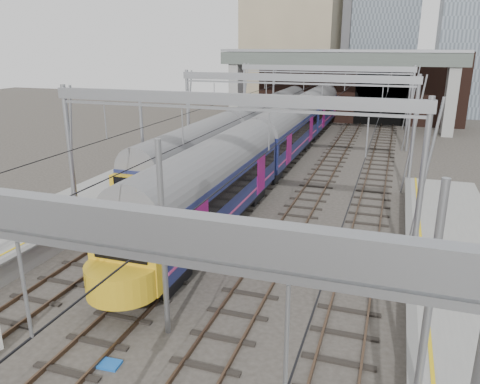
% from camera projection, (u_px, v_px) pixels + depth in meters
% --- Properties ---
extents(ground, '(160.00, 160.00, 0.00)m').
position_uv_depth(ground, '(140.00, 367.00, 14.91)').
color(ground, '#38332D').
rests_on(ground, ground).
extents(tracks, '(14.40, 80.00, 0.22)m').
position_uv_depth(tracks, '(265.00, 213.00, 28.47)').
color(tracks, '#4C3828').
rests_on(tracks, ground).
extents(overhead_line, '(16.80, 80.00, 8.00)m').
position_uv_depth(overhead_line, '(292.00, 93.00, 32.35)').
color(overhead_line, gray).
rests_on(overhead_line, ground).
extents(retaining_wall, '(28.00, 2.75, 9.00)m').
position_uv_depth(retaining_wall, '(353.00, 89.00, 60.12)').
color(retaining_wall, black).
rests_on(retaining_wall, ground).
extents(overbridge, '(28.00, 3.00, 9.25)m').
position_uv_depth(overbridge, '(338.00, 67.00, 54.30)').
color(overbridge, gray).
rests_on(overbridge, ground).
extents(train_main, '(2.96, 68.39, 5.04)m').
position_uv_depth(train_main, '(304.00, 118.00, 47.84)').
color(train_main, black).
rests_on(train_main, ground).
extents(train_second, '(2.66, 46.13, 4.62)m').
position_uv_depth(train_second, '(255.00, 124.00, 45.65)').
color(train_second, black).
rests_on(train_second, ground).
extents(equip_cover_a, '(0.78, 0.57, 0.09)m').
position_uv_depth(equip_cover_a, '(109.00, 364.00, 14.95)').
color(equip_cover_a, '#1857B4').
rests_on(equip_cover_a, ground).
extents(equip_cover_b, '(0.78, 0.56, 0.09)m').
position_uv_depth(equip_cover_b, '(239.00, 251.00, 23.13)').
color(equip_cover_b, '#1857B4').
rests_on(equip_cover_b, ground).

